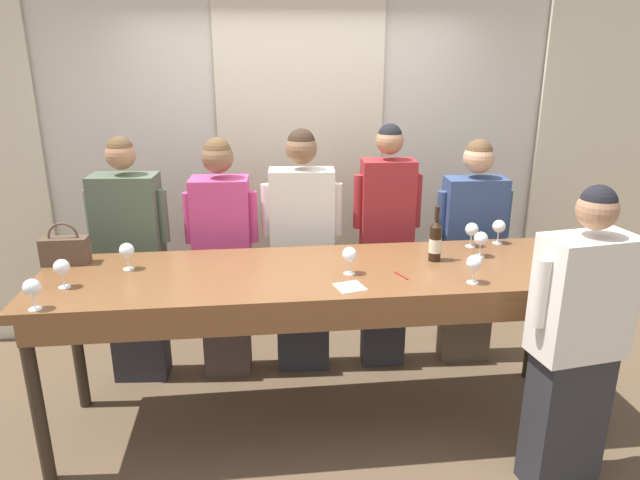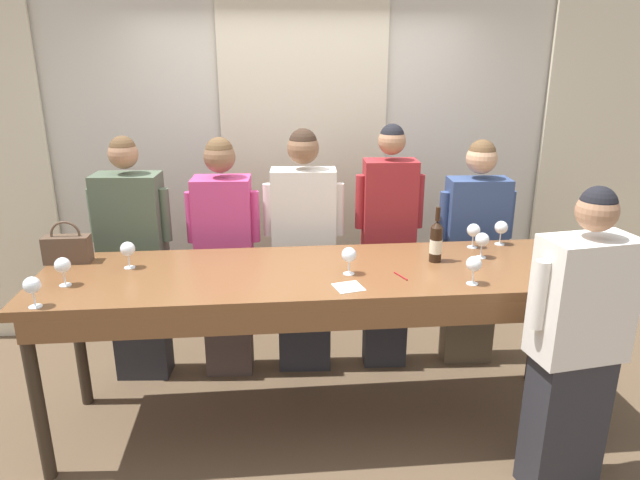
% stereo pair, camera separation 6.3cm
% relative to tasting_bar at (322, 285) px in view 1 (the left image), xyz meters
% --- Properties ---
extents(ground_plane, '(18.00, 18.00, 0.00)m').
position_rel_tasting_bar_xyz_m(ground_plane, '(0.00, 0.03, -0.93)').
color(ground_plane, brown).
extents(wall_back, '(12.00, 0.06, 2.80)m').
position_rel_tasting_bar_xyz_m(wall_back, '(0.00, 1.47, 0.47)').
color(wall_back, beige).
rests_on(wall_back, ground_plane).
extents(curtain_panel_center, '(1.26, 0.03, 2.69)m').
position_rel_tasting_bar_xyz_m(curtain_panel_center, '(0.00, 1.41, 0.41)').
color(curtain_panel_center, beige).
rests_on(curtain_panel_center, ground_plane).
extents(curtain_panel_right, '(1.26, 0.03, 2.69)m').
position_rel_tasting_bar_xyz_m(curtain_panel_right, '(2.54, 1.41, 0.41)').
color(curtain_panel_right, beige).
rests_on(curtain_panel_right, ground_plane).
extents(tasting_bar, '(3.18, 0.85, 1.02)m').
position_rel_tasting_bar_xyz_m(tasting_bar, '(0.00, 0.00, 0.00)').
color(tasting_bar, brown).
rests_on(tasting_bar, ground_plane).
extents(wine_bottle, '(0.07, 0.07, 0.33)m').
position_rel_tasting_bar_xyz_m(wine_bottle, '(0.68, 0.10, 0.21)').
color(wine_bottle, black).
rests_on(wine_bottle, tasting_bar).
extents(handbag, '(0.26, 0.10, 0.25)m').
position_rel_tasting_bar_xyz_m(handbag, '(-1.47, 0.29, 0.17)').
color(handbag, brown).
rests_on(handbag, tasting_bar).
extents(wine_glass_front_left, '(0.08, 0.08, 0.16)m').
position_rel_tasting_bar_xyz_m(wine_glass_front_left, '(1.19, 0.36, 0.20)').
color(wine_glass_front_left, white).
rests_on(wine_glass_front_left, tasting_bar).
extents(wine_glass_front_mid, '(0.08, 0.08, 0.16)m').
position_rel_tasting_bar_xyz_m(wine_glass_front_mid, '(-1.44, -0.34, 0.20)').
color(wine_glass_front_mid, white).
rests_on(wine_glass_front_mid, tasting_bar).
extents(wine_glass_front_right, '(0.08, 0.08, 0.16)m').
position_rel_tasting_bar_xyz_m(wine_glass_front_right, '(-1.38, -0.08, 0.20)').
color(wine_glass_front_right, white).
rests_on(wine_glass_front_right, tasting_bar).
extents(wine_glass_center_left, '(0.08, 0.08, 0.16)m').
position_rel_tasting_bar_xyz_m(wine_glass_center_left, '(0.15, -0.06, 0.20)').
color(wine_glass_center_left, white).
rests_on(wine_glass_center_left, tasting_bar).
extents(wine_glass_center_mid, '(0.08, 0.08, 0.16)m').
position_rel_tasting_bar_xyz_m(wine_glass_center_mid, '(0.99, 0.32, 0.20)').
color(wine_glass_center_mid, white).
rests_on(wine_glass_center_mid, tasting_bar).
extents(wine_glass_center_right, '(0.08, 0.08, 0.16)m').
position_rel_tasting_bar_xyz_m(wine_glass_center_right, '(1.43, -0.34, 0.20)').
color(wine_glass_center_right, white).
rests_on(wine_glass_center_right, tasting_bar).
extents(wine_glass_back_left, '(0.08, 0.08, 0.16)m').
position_rel_tasting_bar_xyz_m(wine_glass_back_left, '(0.78, -0.26, 0.20)').
color(wine_glass_back_left, white).
rests_on(wine_glass_back_left, tasting_bar).
extents(wine_glass_back_mid, '(0.08, 0.08, 0.16)m').
position_rel_tasting_bar_xyz_m(wine_glass_back_mid, '(-1.10, 0.16, 0.20)').
color(wine_glass_back_mid, white).
rests_on(wine_glass_back_mid, tasting_bar).
extents(wine_glass_back_right, '(0.08, 0.08, 0.16)m').
position_rel_tasting_bar_xyz_m(wine_glass_back_right, '(0.98, 0.13, 0.20)').
color(wine_glass_back_right, white).
rests_on(wine_glass_back_right, tasting_bar).
extents(napkin, '(0.17, 0.17, 0.00)m').
position_rel_tasting_bar_xyz_m(napkin, '(0.12, -0.25, 0.09)').
color(napkin, white).
rests_on(napkin, tasting_bar).
extents(pen, '(0.05, 0.12, 0.01)m').
position_rel_tasting_bar_xyz_m(pen, '(0.43, -0.12, 0.09)').
color(pen, maroon).
rests_on(pen, tasting_bar).
extents(guest_olive_jacket, '(0.54, 0.28, 1.70)m').
position_rel_tasting_bar_xyz_m(guest_olive_jacket, '(-1.20, 0.71, -0.07)').
color(guest_olive_jacket, '#28282D').
rests_on(guest_olive_jacket, ground_plane).
extents(guest_pink_top, '(0.49, 0.27, 1.68)m').
position_rel_tasting_bar_xyz_m(guest_pink_top, '(-0.60, 0.71, -0.06)').
color(guest_pink_top, '#473833').
rests_on(guest_pink_top, ground_plane).
extents(guest_cream_sweater, '(0.55, 0.24, 1.73)m').
position_rel_tasting_bar_xyz_m(guest_cream_sweater, '(-0.05, 0.71, -0.03)').
color(guest_cream_sweater, '#28282D').
rests_on(guest_cream_sweater, ground_plane).
extents(guest_striped_shirt, '(0.47, 0.23, 1.76)m').
position_rel_tasting_bar_xyz_m(guest_striped_shirt, '(0.53, 0.71, -0.02)').
color(guest_striped_shirt, '#28282D').
rests_on(guest_striped_shirt, ground_plane).
extents(guest_navy_coat, '(0.53, 0.23, 1.65)m').
position_rel_tasting_bar_xyz_m(guest_navy_coat, '(1.15, 0.71, -0.08)').
color(guest_navy_coat, brown).
rests_on(guest_navy_coat, ground_plane).
extents(host_pouring, '(0.56, 0.30, 1.63)m').
position_rel_tasting_bar_xyz_m(host_pouring, '(1.19, -0.63, -0.11)').
color(host_pouring, '#28282D').
rests_on(host_pouring, ground_plane).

